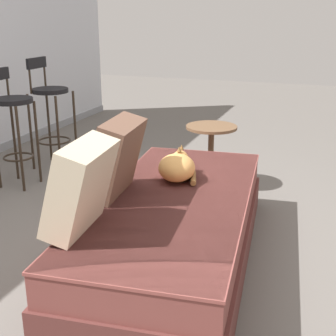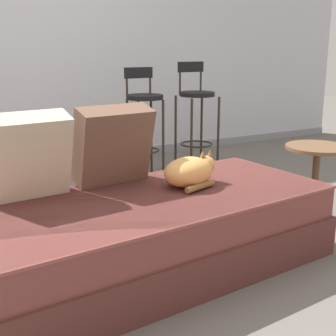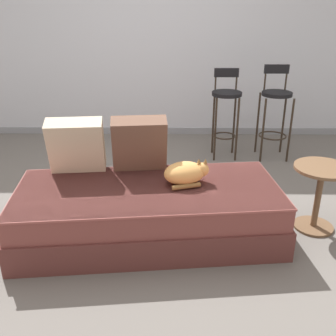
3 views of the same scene
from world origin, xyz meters
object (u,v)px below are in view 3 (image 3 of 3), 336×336
at_px(couch, 149,212).
at_px(throw_pillow_middle, 139,144).
at_px(side_table, 319,189).
at_px(throw_pillow_corner, 76,145).
at_px(bar_stool_near_window, 226,104).
at_px(cat, 186,173).
at_px(bar_stool_by_doorway, 275,106).

distance_m(couch, throw_pillow_middle, 0.56).
bearing_deg(throw_pillow_middle, side_table, -7.83).
bearing_deg(throw_pillow_corner, bar_stool_near_window, 46.68).
xyz_separation_m(throw_pillow_corner, cat, (0.88, -0.20, -0.15)).
bearing_deg(cat, throw_pillow_middle, 145.96).
bearing_deg(cat, bar_stool_near_window, 73.08).
xyz_separation_m(couch, cat, (0.29, 0.09, 0.30)).
height_order(throw_pillow_middle, bar_stool_near_window, bar_stool_near_window).
distance_m(cat, side_table, 1.08).
relative_size(throw_pillow_corner, bar_stool_near_window, 0.46).
relative_size(throw_pillow_middle, side_table, 0.85).
relative_size(throw_pillow_corner, cat, 1.23).
distance_m(couch, bar_stool_near_window, 1.97).
bearing_deg(bar_stool_near_window, side_table, -70.99).
bearing_deg(side_table, throw_pillow_corner, 175.71).
distance_m(couch, throw_pillow_corner, 0.79).
height_order(throw_pillow_corner, side_table, throw_pillow_corner).
xyz_separation_m(couch, side_table, (1.35, 0.14, 0.14)).
bearing_deg(bar_stool_by_doorway, throw_pillow_corner, -143.04).
bearing_deg(bar_stool_near_window, throw_pillow_middle, -121.92).
relative_size(couch, bar_stool_by_doorway, 1.98).
relative_size(couch, side_table, 3.85).
bearing_deg(side_table, cat, -177.03).
distance_m(throw_pillow_corner, bar_stool_by_doorway, 2.44).
height_order(throw_pillow_corner, cat, throw_pillow_corner).
relative_size(throw_pillow_corner, side_table, 0.85).
bearing_deg(couch, throw_pillow_middle, 104.25).
relative_size(throw_pillow_middle, bar_stool_near_window, 0.45).
relative_size(throw_pillow_middle, bar_stool_by_doorway, 0.44).
bearing_deg(bar_stool_near_window, cat, -106.92).
bearing_deg(bar_stool_by_doorway, couch, -127.84).
relative_size(bar_stool_by_doorway, side_table, 1.95).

